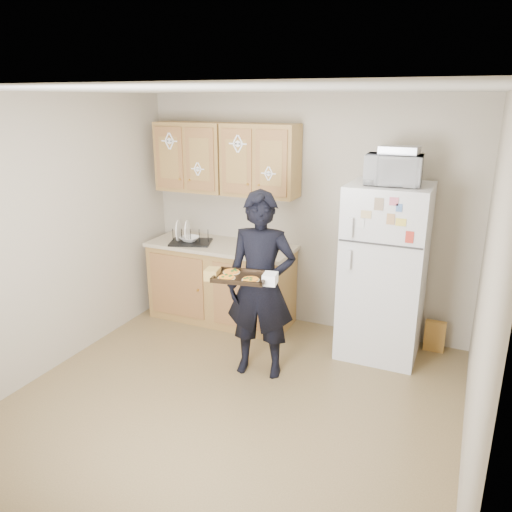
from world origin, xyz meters
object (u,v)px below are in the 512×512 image
object	(u,v)px
refrigerator	(384,272)
baking_tray	(241,277)
person	(261,286)
microwave	(393,170)
dish_rack	(190,235)

from	to	relation	value
refrigerator	baking_tray	distance (m)	1.51
person	microwave	distance (m)	1.58
person	microwave	xyz separation A→B (m)	(0.95, 0.78, 0.98)
baking_tray	refrigerator	bearing A→B (deg)	38.66
dish_rack	baking_tray	bearing A→B (deg)	-43.47
microwave	dish_rack	bearing A→B (deg)	176.44
refrigerator	baking_tray	size ratio (longest dim) A/B	3.88
baking_tray	person	bearing A→B (deg)	69.45
refrigerator	microwave	size ratio (longest dim) A/B	3.47
person	baking_tray	size ratio (longest dim) A/B	3.89
dish_rack	refrigerator	bearing A→B (deg)	1.19
refrigerator	person	bearing A→B (deg)	-138.13
refrigerator	dish_rack	bearing A→B (deg)	-178.81
baking_tray	microwave	xyz separation A→B (m)	(1.00, 1.08, 0.81)
microwave	dish_rack	xyz separation A→B (m)	(-2.15, 0.01, -0.85)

